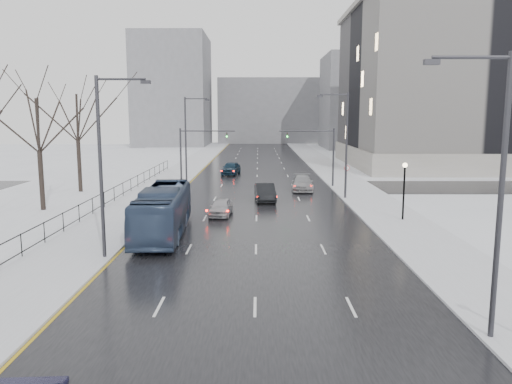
{
  "coord_description": "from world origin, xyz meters",
  "views": [
    {
      "loc": [
        0.13,
        -6.77,
        7.94
      ],
      "look_at": [
        -0.03,
        28.34,
        2.5
      ],
      "focal_mm": 35.0,
      "sensor_mm": 36.0,
      "label": 1
    }
  ],
  "objects_px": {
    "no_uturn_sign": "(347,171)",
    "sedan_right_far": "(302,183)",
    "streetlight_l_far": "(188,135)",
    "streetlight_r_near": "(495,184)",
    "mast_signal_right": "(324,150)",
    "lamppost_r_mid": "(404,183)",
    "sedan_right_near": "(265,192)",
    "mast_signal_left": "(190,150)",
    "tree_park_e": "(81,193)",
    "streetlight_r_mid": "(344,140)",
    "tree_park_d": "(44,211)",
    "bus": "(163,211)",
    "sedan_center_far": "(231,168)",
    "sedan_center_near": "(221,207)",
    "streetlight_l_near": "(104,158)"
  },
  "relations": [
    {
      "from": "lamppost_r_mid",
      "to": "sedan_right_near",
      "type": "relative_size",
      "value": 0.87
    },
    {
      "from": "streetlight_l_near",
      "to": "sedan_center_near",
      "type": "relative_size",
      "value": 2.52
    },
    {
      "from": "tree_park_d",
      "to": "sedan_right_near",
      "type": "distance_m",
      "value": 19.18
    },
    {
      "from": "no_uturn_sign",
      "to": "sedan_right_near",
      "type": "bearing_deg",
      "value": -148.11
    },
    {
      "from": "tree_park_d",
      "to": "streetlight_r_near",
      "type": "height_order",
      "value": "streetlight_r_near"
    },
    {
      "from": "streetlight_r_near",
      "to": "streetlight_r_mid",
      "type": "xyz_separation_m",
      "value": [
        0.0,
        30.0,
        0.0
      ]
    },
    {
      "from": "streetlight_l_far",
      "to": "mast_signal_left",
      "type": "bearing_deg",
      "value": -78.13
    },
    {
      "from": "sedan_center_far",
      "to": "no_uturn_sign",
      "type": "bearing_deg",
      "value": -42.71
    },
    {
      "from": "streetlight_l_far",
      "to": "sedan_center_far",
      "type": "height_order",
      "value": "streetlight_l_far"
    },
    {
      "from": "streetlight_r_near",
      "to": "mast_signal_right",
      "type": "height_order",
      "value": "streetlight_r_near"
    },
    {
      "from": "sedan_center_near",
      "to": "streetlight_l_far",
      "type": "bearing_deg",
      "value": 109.8
    },
    {
      "from": "streetlight_r_mid",
      "to": "bus",
      "type": "xyz_separation_m",
      "value": [
        -14.35,
        -14.36,
        -3.98
      ]
    },
    {
      "from": "streetlight_r_near",
      "to": "no_uturn_sign",
      "type": "distance_m",
      "value": 34.18
    },
    {
      "from": "lamppost_r_mid",
      "to": "no_uturn_sign",
      "type": "distance_m",
      "value": 14.13
    },
    {
      "from": "no_uturn_sign",
      "to": "sedan_center_far",
      "type": "xyz_separation_m",
      "value": [
        -12.7,
        15.48,
        -1.4
      ]
    },
    {
      "from": "tree_park_e",
      "to": "streetlight_r_near",
      "type": "distance_m",
      "value": 43.39
    },
    {
      "from": "sedan_right_far",
      "to": "sedan_center_far",
      "type": "height_order",
      "value": "sedan_center_far"
    },
    {
      "from": "sedan_center_far",
      "to": "streetlight_r_near",
      "type": "bearing_deg",
      "value": -68.81
    },
    {
      "from": "mast_signal_left",
      "to": "sedan_right_far",
      "type": "relative_size",
      "value": 1.2
    },
    {
      "from": "mast_signal_left",
      "to": "streetlight_r_near",
      "type": "bearing_deg",
      "value": -67.82
    },
    {
      "from": "streetlight_r_near",
      "to": "sedan_right_far",
      "type": "height_order",
      "value": "streetlight_r_near"
    },
    {
      "from": "tree_park_d",
      "to": "streetlight_r_near",
      "type": "xyz_separation_m",
      "value": [
        25.97,
        -24.0,
        5.62
      ]
    },
    {
      "from": "streetlight_l_far",
      "to": "sedan_right_far",
      "type": "xyz_separation_m",
      "value": [
        12.96,
        -6.58,
        -4.79
      ]
    },
    {
      "from": "sedan_right_near",
      "to": "sedan_center_far",
      "type": "relative_size",
      "value": 0.98
    },
    {
      "from": "sedan_center_near",
      "to": "no_uturn_sign",
      "type": "bearing_deg",
      "value": 49.72
    },
    {
      "from": "tree_park_d",
      "to": "tree_park_e",
      "type": "relative_size",
      "value": 0.93
    },
    {
      "from": "tree_park_e",
      "to": "sedan_center_near",
      "type": "height_order",
      "value": "tree_park_e"
    },
    {
      "from": "mast_signal_left",
      "to": "sedan_center_far",
      "type": "xyz_separation_m",
      "value": [
        3.83,
        11.49,
        -3.21
      ]
    },
    {
      "from": "streetlight_l_far",
      "to": "sedan_center_near",
      "type": "height_order",
      "value": "streetlight_l_far"
    },
    {
      "from": "streetlight_r_near",
      "to": "mast_signal_right",
      "type": "relative_size",
      "value": 1.54
    },
    {
      "from": "lamppost_r_mid",
      "to": "streetlight_l_far",
      "type": "bearing_deg",
      "value": 131.06
    },
    {
      "from": "tree_park_e",
      "to": "streetlight_r_mid",
      "type": "bearing_deg",
      "value": -8.63
    },
    {
      "from": "bus",
      "to": "sedan_center_near",
      "type": "bearing_deg",
      "value": 59.34
    },
    {
      "from": "tree_park_d",
      "to": "streetlight_l_far",
      "type": "height_order",
      "value": "streetlight_l_far"
    },
    {
      "from": "streetlight_l_far",
      "to": "bus",
      "type": "relative_size",
      "value": 0.87
    },
    {
      "from": "lamppost_r_mid",
      "to": "mast_signal_left",
      "type": "relative_size",
      "value": 0.66
    },
    {
      "from": "streetlight_r_mid",
      "to": "sedan_right_far",
      "type": "bearing_deg",
      "value": 121.9
    },
    {
      "from": "streetlight_r_near",
      "to": "streetlight_l_far",
      "type": "height_order",
      "value": "same"
    },
    {
      "from": "bus",
      "to": "sedan_center_near",
      "type": "height_order",
      "value": "bus"
    },
    {
      "from": "streetlight_r_mid",
      "to": "streetlight_l_near",
      "type": "distance_m",
      "value": 25.82
    },
    {
      "from": "streetlight_r_near",
      "to": "bus",
      "type": "distance_m",
      "value": 21.6
    },
    {
      "from": "streetlight_r_mid",
      "to": "mast_signal_right",
      "type": "height_order",
      "value": "streetlight_r_mid"
    },
    {
      "from": "streetlight_r_mid",
      "to": "bus",
      "type": "relative_size",
      "value": 0.87
    },
    {
      "from": "streetlight_r_mid",
      "to": "sedan_right_near",
      "type": "relative_size",
      "value": 2.03
    },
    {
      "from": "tree_park_d",
      "to": "streetlight_l_far",
      "type": "relative_size",
      "value": 1.25
    },
    {
      "from": "lamppost_r_mid",
      "to": "sedan_right_near",
      "type": "bearing_deg",
      "value": 139.48
    },
    {
      "from": "streetlight_l_far",
      "to": "no_uturn_sign",
      "type": "xyz_separation_m",
      "value": [
        17.37,
        -8.0,
        -3.32
      ]
    },
    {
      "from": "streetlight_r_near",
      "to": "no_uturn_sign",
      "type": "bearing_deg",
      "value": 88.26
    },
    {
      "from": "mast_signal_left",
      "to": "no_uturn_sign",
      "type": "xyz_separation_m",
      "value": [
        16.53,
        -4.0,
        -1.81
      ]
    },
    {
      "from": "no_uturn_sign",
      "to": "sedan_right_far",
      "type": "distance_m",
      "value": 4.86
    }
  ]
}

